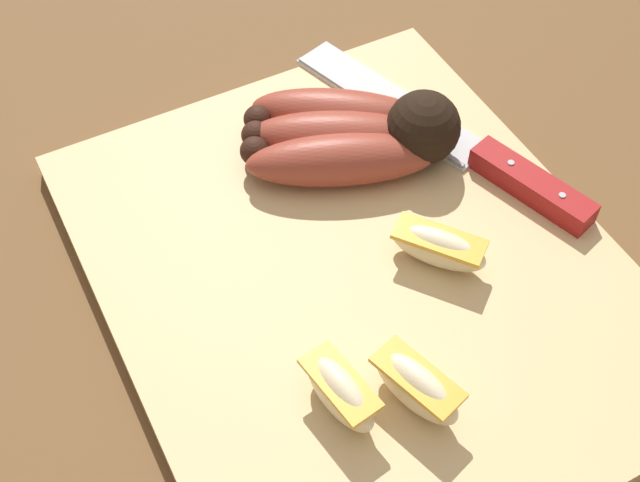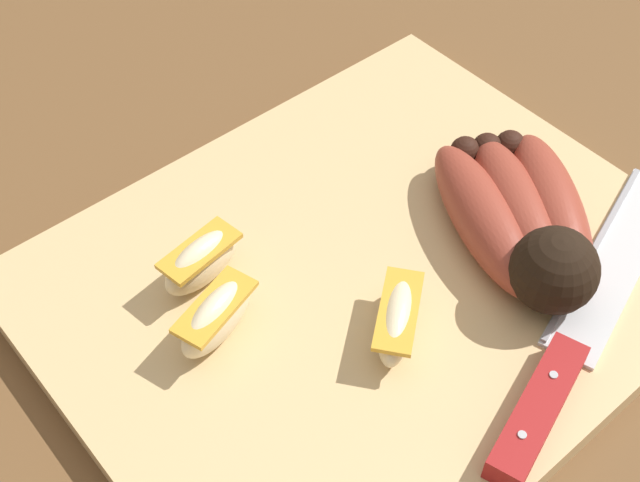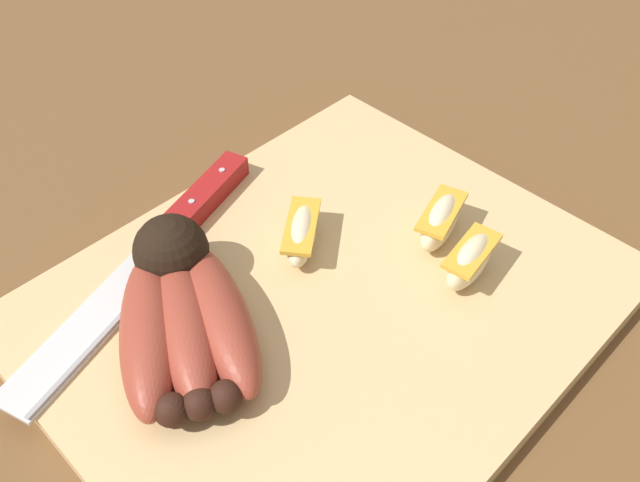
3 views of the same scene
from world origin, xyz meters
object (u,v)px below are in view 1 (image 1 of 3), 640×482
apple_wedge_far (416,386)px  apple_wedge_middle (340,392)px  banana_bunch (355,135)px  apple_wedge_near (438,247)px  chefs_knife (480,156)px

apple_wedge_far → apple_wedge_middle: bearing=66.6°
banana_bunch → apple_wedge_near: banana_bunch is taller
apple_wedge_near → apple_wedge_middle: 0.13m
apple_wedge_middle → apple_wedge_near: bearing=-59.4°
apple_wedge_near → apple_wedge_far: apple_wedge_far is taller
banana_bunch → apple_wedge_far: size_ratio=2.49×
apple_wedge_middle → apple_wedge_far: bearing=-113.4°
banana_bunch → apple_wedge_near: bearing=-179.7°
chefs_knife → apple_wedge_middle: apple_wedge_middle is taller
chefs_knife → banana_bunch: bearing=57.6°
chefs_knife → apple_wedge_far: (-0.15, 0.15, 0.01)m
chefs_knife → apple_wedge_far: 0.21m
apple_wedge_near → apple_wedge_far: (-0.08, 0.07, 0.00)m
chefs_knife → apple_wedge_far: apple_wedge_far is taller
banana_bunch → apple_wedge_middle: bearing=148.4°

